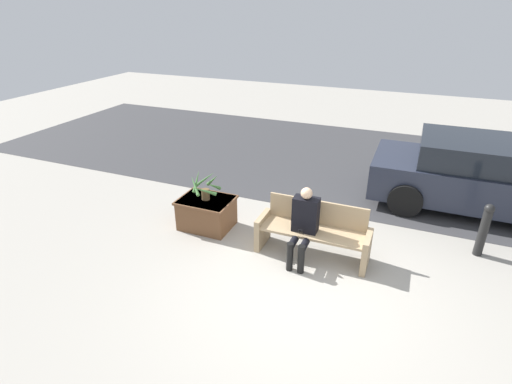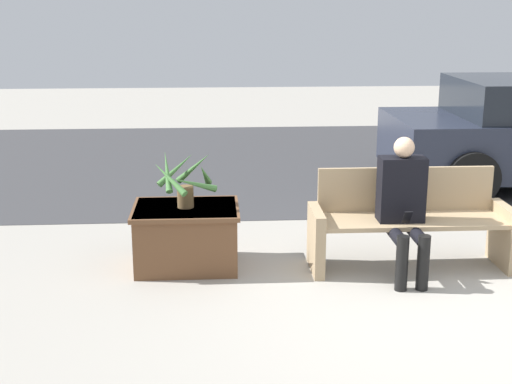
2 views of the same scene
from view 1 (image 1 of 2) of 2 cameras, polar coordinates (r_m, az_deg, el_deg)
ground_plane at (r=5.90m, az=6.83°, el=-13.92°), size 30.00×30.00×0.00m
road_surface at (r=10.59m, az=15.06°, el=4.05°), size 20.00×6.00×0.01m
bench at (r=6.46m, az=8.23°, el=-5.58°), size 1.80×0.55×0.87m
person_seated at (r=6.20m, az=6.82°, el=-4.35°), size 0.40×0.63×1.21m
planter_box at (r=7.27m, az=-7.06°, el=-2.85°), size 0.95×0.74×0.56m
potted_plant at (r=7.04m, az=-7.33°, el=0.73°), size 0.58×0.57×0.50m
parked_car at (r=8.86m, az=28.73°, el=2.20°), size 3.83×1.98×1.39m
bollard_post at (r=7.30m, az=29.78°, el=-4.58°), size 0.15×0.15×0.92m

